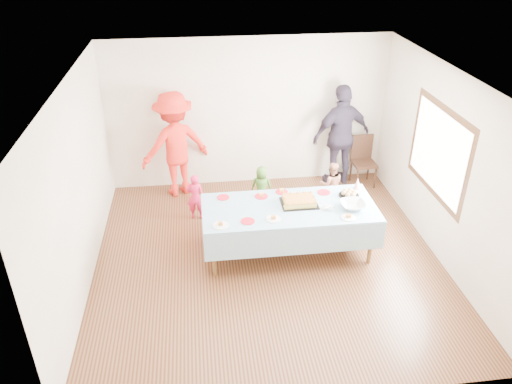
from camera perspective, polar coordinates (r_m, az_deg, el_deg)
ground at (r=7.45m, az=1.31°, el=-7.55°), size 5.00×5.00×0.00m
room_walls at (r=6.56m, az=1.95°, el=5.02°), size 5.04×5.04×2.72m
party_table at (r=7.20m, az=3.82°, el=-2.09°), size 2.50×1.10×0.78m
birthday_cake at (r=7.24m, az=4.95°, el=-1.04°), size 0.53×0.40×0.09m
rolls_tray at (r=7.55m, az=10.58°, el=-0.18°), size 0.30×0.30×0.09m
punch_bowl at (r=7.24m, az=11.02°, el=-1.50°), size 0.36×0.36×0.09m
party_hat at (r=7.75m, az=11.52°, el=0.96°), size 0.11×0.11×0.18m
fork_pile at (r=7.14m, az=8.21°, el=-1.80°), size 0.24×0.18×0.07m
plate_red_far_a at (r=7.40m, az=-3.78°, el=-0.61°), size 0.19×0.19×0.01m
plate_red_far_b at (r=7.42m, az=0.62°, el=-0.48°), size 0.20×0.20×0.01m
plate_red_far_c at (r=7.54m, az=2.95°, el=0.01°), size 0.19×0.19×0.01m
plate_red_far_d at (r=7.59m, az=7.77°, el=-0.04°), size 0.19×0.19×0.01m
plate_red_near at (r=6.82m, az=-0.94°, el=-3.35°), size 0.19×0.19×0.01m
plate_white_left at (r=6.75m, az=-4.08°, el=-3.82°), size 0.22×0.22×0.01m
plate_white_mid at (r=6.87m, az=2.00°, el=-3.10°), size 0.20×0.20×0.01m
plate_white_right at (r=7.02m, az=10.51°, el=-2.88°), size 0.20×0.20×0.01m
dining_chair at (r=9.45m, az=12.13°, el=3.87°), size 0.43×0.43×0.93m
toddler_left at (r=8.24m, az=-6.94°, el=-0.55°), size 0.32×0.24×0.80m
toddler_mid at (r=8.51m, az=0.62°, el=0.56°), size 0.41×0.30×0.76m
toddler_right at (r=8.65m, az=8.60°, el=0.88°), size 0.43×0.36×0.81m
adult_left at (r=8.84m, az=-9.24°, el=5.37°), size 1.39×1.10×1.89m
adult_right at (r=9.20m, az=9.71°, el=6.33°), size 1.19×0.72×1.90m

